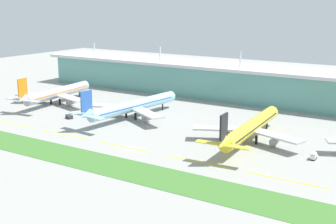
# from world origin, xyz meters

# --- Properties ---
(ground_plane) EXTENTS (600.00, 600.00, 0.00)m
(ground_plane) POSITION_xyz_m (0.00, 0.00, 0.00)
(ground_plane) COLOR gray
(terminal_building) EXTENTS (288.00, 34.00, 29.36)m
(terminal_building) POSITION_xyz_m (-0.00, 112.97, 10.38)
(terminal_building) COLOR #5B9E93
(terminal_building) RESTS_ON ground
(airliner_nearest) EXTENTS (48.50, 63.09, 18.90)m
(airliner_nearest) POSITION_xyz_m (-85.95, 44.13, 6.45)
(airliner_nearest) COLOR #ADB2BC
(airliner_nearest) RESTS_ON ground
(airliner_near_middle) EXTENTS (48.52, 70.36, 18.90)m
(airliner_near_middle) POSITION_xyz_m (-28.45, 40.19, 6.46)
(airliner_near_middle) COLOR #9ED1EA
(airliner_near_middle) RESTS_ON ground
(airliner_far_middle) EXTENTS (48.68, 70.77, 18.90)m
(airliner_far_middle) POSITION_xyz_m (37.86, 33.85, 6.46)
(airliner_far_middle) COLOR yellow
(airliner_far_middle) RESTS_ON ground
(taxiway_stripe_west) EXTENTS (28.00, 0.70, 0.04)m
(taxiway_stripe_west) POSITION_xyz_m (-71.00, 0.16, 0.02)
(taxiway_stripe_west) COLOR yellow
(taxiway_stripe_west) RESTS_ON ground
(taxiway_stripe_mid_west) EXTENTS (28.00, 0.70, 0.04)m
(taxiway_stripe_mid_west) POSITION_xyz_m (-37.00, 0.16, 0.02)
(taxiway_stripe_mid_west) COLOR yellow
(taxiway_stripe_mid_west) RESTS_ON ground
(taxiway_stripe_centre) EXTENTS (28.00, 0.70, 0.04)m
(taxiway_stripe_centre) POSITION_xyz_m (-3.00, 0.16, 0.02)
(taxiway_stripe_centre) COLOR yellow
(taxiway_stripe_centre) RESTS_ON ground
(taxiway_stripe_mid_east) EXTENTS (28.00, 0.70, 0.04)m
(taxiway_stripe_mid_east) POSITION_xyz_m (31.00, 0.16, 0.02)
(taxiway_stripe_mid_east) COLOR yellow
(taxiway_stripe_mid_east) RESTS_ON ground
(taxiway_stripe_east) EXTENTS (28.00, 0.70, 0.04)m
(taxiway_stripe_east) POSITION_xyz_m (65.00, 0.16, 0.02)
(taxiway_stripe_east) COLOR yellow
(taxiway_stripe_east) RESTS_ON ground
(grass_verge) EXTENTS (300.00, 18.00, 0.10)m
(grass_verge) POSITION_xyz_m (0.00, -20.32, 0.05)
(grass_verge) COLOR #3D702D
(grass_verge) RESTS_ON ground
(baggage_cart) EXTENTS (2.19, 3.71, 2.48)m
(baggage_cart) POSITION_xyz_m (66.66, 26.13, 1.26)
(baggage_cart) COLOR silver
(baggage_cart) RESTS_ON ground
(pushback_tug) EXTENTS (4.99, 3.92, 1.85)m
(pushback_tug) POSITION_xyz_m (-55.73, 22.88, 1.10)
(pushback_tug) COLOR #333842
(pushback_tug) RESTS_ON ground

